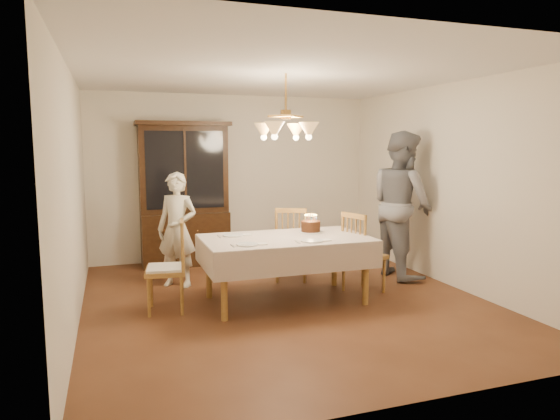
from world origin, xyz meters
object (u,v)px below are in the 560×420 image
object	(u,v)px
china_hutch	(184,197)
elderly_woman	(177,230)
dining_table	(286,244)
birthday_cake	(311,227)
chair_far_side	(291,248)

from	to	relation	value
china_hutch	elderly_woman	xyz separation A→B (m)	(-0.27, -1.20, -0.30)
dining_table	birthday_cake	world-z (taller)	birthday_cake
china_hutch	elderly_woman	world-z (taller)	china_hutch
dining_table	china_hutch	distance (m)	2.43
birthday_cake	dining_table	bearing A→B (deg)	-153.16
chair_far_side	elderly_woman	size ratio (longest dim) A/B	0.68
elderly_woman	birthday_cake	distance (m)	1.72
china_hutch	chair_far_side	size ratio (longest dim) A/B	2.16
china_hutch	elderly_woman	distance (m)	1.27
china_hutch	chair_far_side	xyz separation A→B (m)	(1.22, -1.39, -0.60)
elderly_woman	birthday_cake	world-z (taller)	elderly_woman
elderly_woman	chair_far_side	bearing A→B (deg)	27.66
china_hutch	dining_table	bearing A→B (deg)	-69.67
china_hutch	elderly_woman	size ratio (longest dim) A/B	1.47
chair_far_side	elderly_woman	distance (m)	1.53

